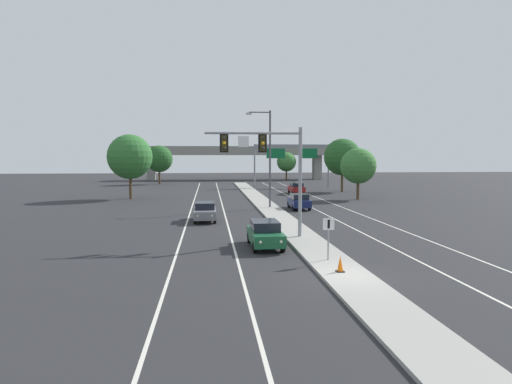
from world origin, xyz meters
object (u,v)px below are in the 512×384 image
car_receding_navy (299,201)px  street_lamp_median (268,153)px  car_receding_red (296,188)px  median_sign_post (328,232)px  highway_sign_gantry (292,152)px  tree_far_right_c (342,157)px  tree_far_right_b (358,166)px  traffic_cone_median_nose (340,264)px  car_oncoming_green (265,234)px  tree_far_left_a (130,157)px  tree_far_right_a (286,162)px  overhead_signal_mast (270,159)px  car_oncoming_grey (205,211)px  tree_far_left_c (159,159)px

car_receding_navy → street_lamp_median: bearing=162.6°
car_receding_red → median_sign_post: bearing=-98.6°
street_lamp_median → highway_sign_gantry: street_lamp_median is taller
tree_far_right_c → tree_far_right_b: tree_far_right_c is taller
tree_far_right_c → traffic_cone_median_nose: bearing=-106.3°
car_oncoming_green → car_receding_navy: (5.89, 19.53, 0.00)m
highway_sign_gantry → tree_far_left_a: size_ratio=1.62×
car_receding_red → highway_sign_gantry: 14.38m
street_lamp_median → tree_far_right_a: size_ratio=1.59×
car_oncoming_green → overhead_signal_mast: bearing=76.3°
tree_far_right_a → street_lamp_median: bearing=-101.5°
car_oncoming_grey → overhead_signal_mast: bearing=-64.1°
street_lamp_median → car_oncoming_grey: (-6.47, -8.83, -4.97)m
car_receding_red → highway_sign_gantry: (1.70, 13.24, 5.34)m
overhead_signal_mast → car_receding_red: 37.68m
car_receding_red → highway_sign_gantry: bearing=82.7°
traffic_cone_median_nose → car_oncoming_green: bearing=111.1°
highway_sign_gantry → tree_far_right_b: 23.63m
median_sign_post → tree_far_right_b: 35.92m
tree_far_left_a → tree_far_left_c: size_ratio=1.10×
tree_far_right_c → tree_far_right_a: 34.58m
overhead_signal_mast → tree_far_left_c: 62.67m
street_lamp_median → traffic_cone_median_nose: bearing=-90.2°
median_sign_post → street_lamp_median: size_ratio=0.22×
overhead_signal_mast → highway_sign_gantry: bearing=78.2°
car_oncoming_green → car_receding_navy: size_ratio=1.00×
overhead_signal_mast → car_oncoming_green: (-0.66, -2.72, -4.47)m
overhead_signal_mast → car_receding_navy: (5.22, 16.81, -4.47)m
overhead_signal_mast → street_lamp_median: size_ratio=0.72×
overhead_signal_mast → tree_far_right_a: bearing=79.7°
tree_far_right_a → tree_far_left_c: tree_far_left_c is taller
overhead_signal_mast → traffic_cone_median_nose: size_ratio=9.73×
tree_far_left_a → tree_far_left_c: 30.98m
street_lamp_median → car_oncoming_green: 21.28m
traffic_cone_median_nose → highway_sign_gantry: highway_sign_gantry is taller
street_lamp_median → tree_far_left_a: size_ratio=1.22×
tree_far_right_c → tree_far_right_a: size_ratio=1.29×
overhead_signal_mast → traffic_cone_median_nose: bearing=-78.2°
median_sign_post → car_receding_red: 43.99m
car_oncoming_grey → tree_far_left_c: size_ratio=0.60×
car_oncoming_grey → traffic_cone_median_nose: size_ratio=6.06×
tree_far_left_c → tree_far_right_a: bearing=24.7°
car_oncoming_green → tree_far_right_c: (16.93, 41.85, 4.48)m
tree_far_right_c → car_oncoming_green: bearing=-112.0°
median_sign_post → tree_far_left_a: tree_far_left_a is taller
car_oncoming_green → car_receding_navy: same height
street_lamp_median → tree_far_right_c: 25.62m
tree_far_left_a → car_receding_red: bearing=15.3°
overhead_signal_mast → car_oncoming_grey: 10.92m
median_sign_post → tree_far_right_b: bearing=69.5°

